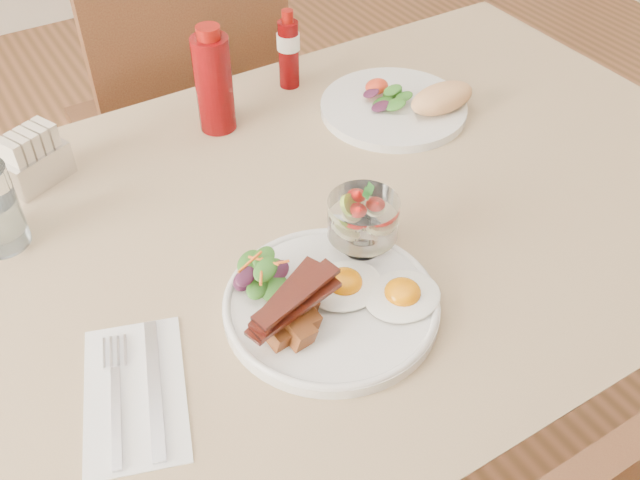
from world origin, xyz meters
TOP-DOWN VIEW (x-y plane):
  - table at (0.00, 0.00)m, footprint 1.33×0.88m
  - chair_far at (0.00, 0.66)m, footprint 0.42×0.42m
  - main_plate at (-0.13, -0.17)m, footprint 0.28×0.28m
  - fried_eggs at (-0.07, -0.18)m, footprint 0.17×0.16m
  - bacon_potato_pile at (-0.19, -0.18)m, footprint 0.14×0.09m
  - side_salad at (-0.19, -0.10)m, footprint 0.08×0.07m
  - fruit_cup at (-0.04, -0.10)m, footprint 0.10×0.10m
  - second_plate at (0.23, 0.16)m, footprint 0.26×0.26m
  - ketchup_bottle at (-0.07, 0.30)m, footprint 0.06×0.06m
  - hot_sauce_bottle at (0.11, 0.35)m, footprint 0.05×0.05m
  - sugar_caddy at (-0.37, 0.30)m, footprint 0.11×0.09m
  - napkin_cutlery at (-0.39, -0.16)m, footprint 0.18×0.24m

SIDE VIEW (x-z plane):
  - chair_far at x=0.00m, z-range 0.06..0.99m
  - table at x=0.00m, z-range 0.29..1.04m
  - napkin_cutlery at x=-0.39m, z-range 0.75..0.76m
  - main_plate at x=-0.13m, z-range 0.75..0.77m
  - second_plate at x=0.23m, z-range 0.74..0.80m
  - fried_eggs at x=-0.07m, z-range 0.76..0.79m
  - side_salad at x=-0.19m, z-range 0.77..0.81m
  - sugar_caddy at x=-0.37m, z-range 0.75..0.84m
  - bacon_potato_pile at x=-0.19m, z-range 0.77..0.83m
  - fruit_cup at x=-0.04m, z-range 0.77..0.87m
  - hot_sauce_bottle at x=0.11m, z-range 0.75..0.90m
  - ketchup_bottle at x=-0.07m, z-range 0.75..0.93m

